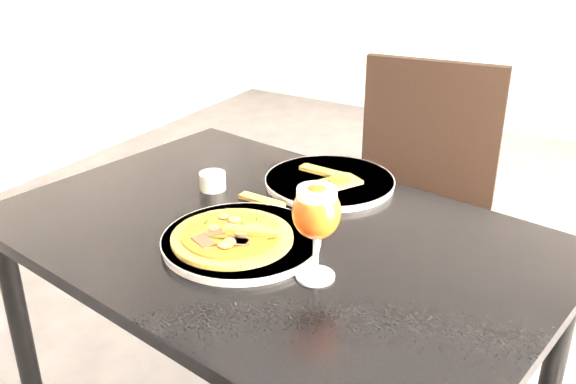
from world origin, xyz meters
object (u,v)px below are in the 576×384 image
Objects in this scene: dining_table at (272,266)px; pizza at (233,236)px; beer_glass at (317,213)px; chair_far at (415,210)px.

pizza reaches higher than dining_table.
pizza is (-0.03, -0.10, 0.12)m from dining_table.
beer_glass reaches higher than pizza.
chair_far is 0.83m from pizza.
dining_table is 0.70m from chair_far.
pizza is at bearing 175.60° from beer_glass.
chair_far is at bearing 91.52° from dining_table.
beer_glass is (0.17, -0.12, 0.23)m from dining_table.
pizza is 0.23m from beer_glass.
dining_table is at bearing 73.51° from pizza.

